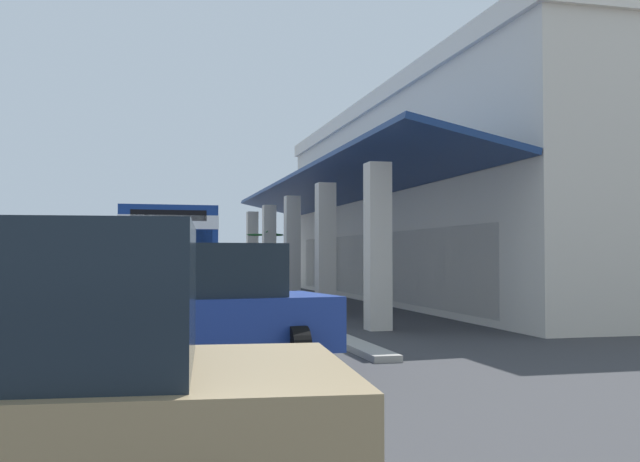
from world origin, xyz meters
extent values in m
plane|color=#38383A|center=(0.00, 8.00, 0.00)|extent=(120.00, 120.00, 0.00)
cube|color=#9E998E|center=(0.73, 2.36, 0.06)|extent=(30.81, 0.50, 0.12)
cube|color=beige|center=(0.73, 12.06, 3.65)|extent=(25.67, 10.55, 7.30)
cube|color=silver|center=(0.73, 12.06, 7.60)|extent=(25.97, 10.85, 0.60)
cube|color=beige|center=(-9.54, 3.86, 2.01)|extent=(0.55, 0.55, 4.01)
cube|color=beige|center=(-4.41, 3.86, 2.01)|extent=(0.55, 0.55, 4.01)
cube|color=beige|center=(0.73, 3.86, 2.01)|extent=(0.55, 0.55, 4.01)
cube|color=beige|center=(5.86, 3.86, 2.01)|extent=(0.55, 0.55, 4.01)
cube|color=beige|center=(11.00, 3.86, 2.01)|extent=(0.55, 0.55, 4.01)
cube|color=navy|center=(0.73, 5.19, 4.36)|extent=(25.67, 3.16, 0.82)
cube|color=#19232D|center=(0.73, 6.83, 1.40)|extent=(21.57, 0.08, 2.40)
cube|color=navy|center=(2.99, -1.11, 1.73)|extent=(11.06, 2.83, 2.75)
cube|color=white|center=(2.99, -1.11, 2.65)|extent=(11.08, 2.85, 0.36)
cube|color=#19232D|center=(2.69, -1.12, 1.95)|extent=(9.30, 2.82, 0.90)
cube|color=#19232D|center=(8.45, -0.97, 1.85)|extent=(0.12, 2.24, 1.20)
cube|color=black|center=(8.46, -0.97, 2.82)|extent=(0.11, 1.94, 0.28)
cube|color=black|center=(8.58, -0.96, 0.45)|extent=(0.26, 2.45, 0.24)
cube|color=silver|center=(8.48, -0.07, 0.75)|extent=(0.07, 0.24, 0.16)
cube|color=silver|center=(8.53, -1.86, 0.75)|extent=(0.07, 0.24, 0.16)
cube|color=silver|center=(1.49, -1.15, 3.22)|extent=(2.45, 1.85, 0.24)
cylinder|color=black|center=(6.58, 0.26, 0.50)|extent=(1.00, 0.30, 1.00)
cylinder|color=black|center=(6.65, -2.29, 0.50)|extent=(1.00, 0.30, 1.00)
cylinder|color=black|center=(-0.13, 0.09, 0.50)|extent=(1.00, 0.30, 1.00)
cylinder|color=black|center=(-0.06, -2.46, 0.50)|extent=(1.00, 0.30, 1.00)
cylinder|color=black|center=(22.53, -1.16, 0.38)|extent=(0.76, 0.26, 0.76)
cube|color=navy|center=(16.47, -1.15, 0.75)|extent=(2.61, 5.03, 0.84)
cube|color=#19232D|center=(16.49, -1.25, 1.57)|extent=(2.16, 3.47, 0.80)
cylinder|color=black|center=(15.28, 0.32, 0.38)|extent=(0.76, 0.26, 0.76)
cylinder|color=black|center=(17.21, 0.60, 0.38)|extent=(0.76, 0.26, 0.76)
cylinder|color=black|center=(15.74, -2.91, 0.38)|extent=(0.76, 0.26, 0.76)
cylinder|color=black|center=(17.67, -2.63, 0.38)|extent=(0.76, 0.26, 0.76)
cylinder|color=#38383D|center=(12.32, 0.03, 0.42)|extent=(0.16, 0.16, 0.85)
cylinder|color=#38383D|center=(12.60, 0.29, 0.42)|extent=(0.16, 0.16, 0.85)
cube|color=#334C8C|center=(12.46, 0.16, 1.16)|extent=(0.35, 0.53, 0.63)
sphere|color=beige|center=(12.46, 0.16, 1.59)|extent=(0.23, 0.23, 0.23)
cylinder|color=#334C8C|center=(12.49, -0.14, 1.19)|extent=(0.09, 0.09, 0.57)
cylinder|color=#334C8C|center=(12.43, 0.46, 1.19)|extent=(0.09, 0.09, 0.57)
cube|color=gray|center=(-4.99, 3.73, 0.29)|extent=(0.94, 0.94, 0.57)
cylinder|color=#332319|center=(-4.99, 3.73, 0.58)|extent=(0.80, 0.80, 0.02)
cylinder|color=brown|center=(-4.99, 3.73, 1.61)|extent=(0.16, 0.16, 2.07)
ellipsoid|color=#286B33|center=(-4.50, 3.72, 2.82)|extent=(0.98, 0.23, 0.18)
ellipsoid|color=#286B33|center=(-5.12, 4.21, 2.72)|extent=(0.48, 1.00, 0.17)
ellipsoid|color=#286B33|center=(-5.38, 3.81, 2.80)|extent=(0.83, 0.36, 0.18)
ellipsoid|color=#286B33|center=(-4.87, 3.32, 2.70)|extent=(0.44, 0.89, 0.14)
camera|label=1|loc=(27.68, -1.63, 1.80)|focal=41.01mm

